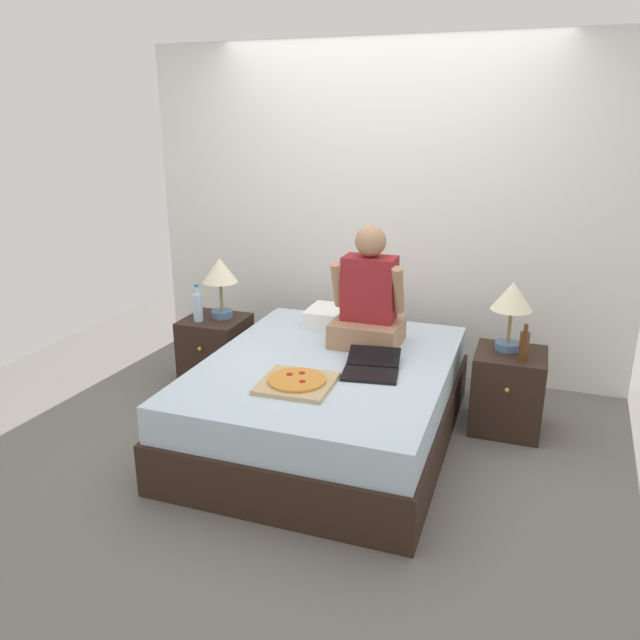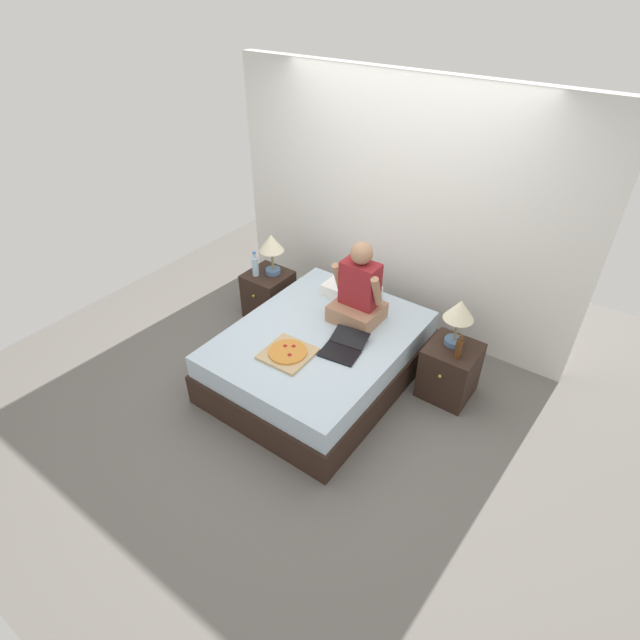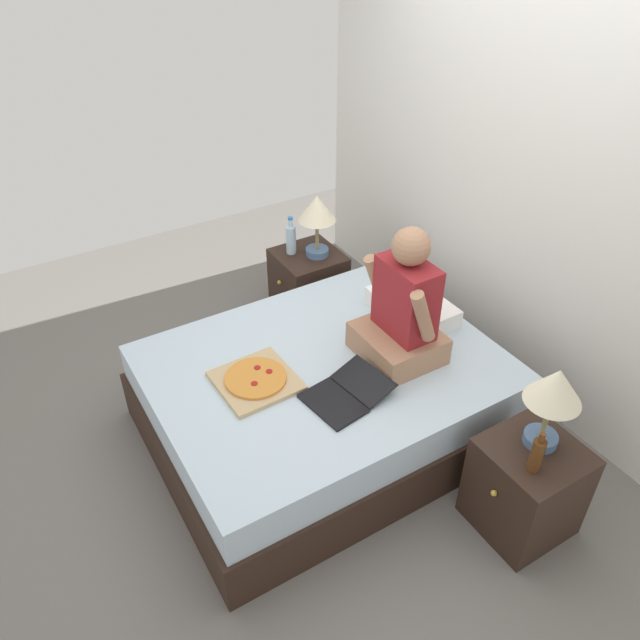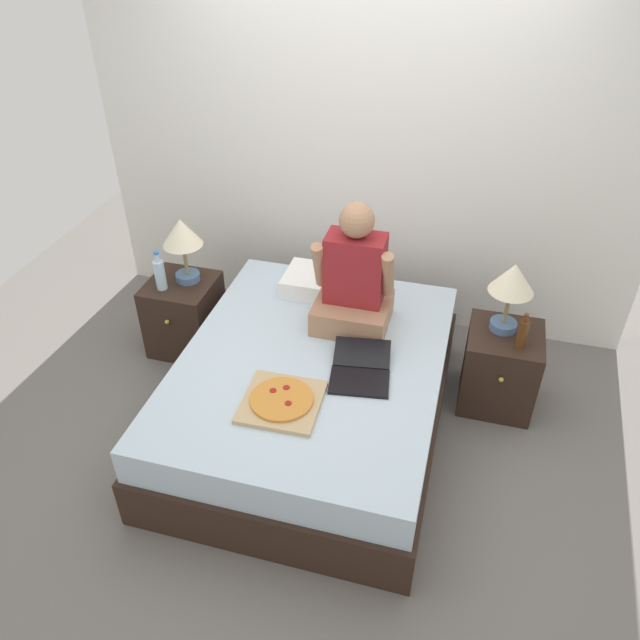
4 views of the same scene
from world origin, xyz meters
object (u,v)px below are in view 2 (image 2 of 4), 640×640
object	(u,v)px
nightstand_right	(449,371)
pizza_box	(288,353)
water_bottle	(255,266)
lamp_on_right_nightstand	(459,313)
lamp_on_left_nightstand	(271,246)
person_seated	(359,292)
nightstand_left	(269,294)
beer_bottle	(459,348)
bed	(320,356)
laptop	(343,348)

from	to	relation	value
nightstand_right	pizza_box	size ratio (longest dim) A/B	1.27
water_bottle	lamp_on_right_nightstand	size ratio (longest dim) A/B	0.61
lamp_on_left_nightstand	person_seated	bearing A→B (deg)	-8.03
nightstand_left	water_bottle	world-z (taller)	water_bottle
lamp_on_left_nightstand	person_seated	xyz separation A→B (m)	(1.17, -0.16, -0.04)
water_bottle	pizza_box	size ratio (longest dim) A/B	0.67
nightstand_right	nightstand_left	bearing A→B (deg)	180.00
nightstand_left	pizza_box	world-z (taller)	pizza_box
lamp_on_right_nightstand	beer_bottle	size ratio (longest dim) A/B	1.96
water_bottle	person_seated	world-z (taller)	person_seated
lamp_on_left_nightstand	water_bottle	distance (m)	0.28
beer_bottle	person_seated	bearing A→B (deg)	-179.13
lamp_on_left_nightstand	pizza_box	xyz separation A→B (m)	(0.98, -0.96, -0.31)
bed	laptop	xyz separation A→B (m)	(0.30, -0.07, 0.29)
nightstand_right	person_seated	bearing A→B (deg)	-172.85
nightstand_left	lamp_on_right_nightstand	size ratio (longest dim) A/B	1.17
nightstand_left	laptop	xyz separation A→B (m)	(1.36, -0.58, 0.28)
nightstand_right	laptop	world-z (taller)	laptop
bed	nightstand_left	xyz separation A→B (m)	(-1.06, 0.51, 0.01)
lamp_on_left_nightstand	pizza_box	bearing A→B (deg)	-44.57
nightstand_right	pizza_box	world-z (taller)	pizza_box
bed	lamp_on_left_nightstand	xyz separation A→B (m)	(-1.02, 0.56, 0.60)
nightstand_left	water_bottle	distance (m)	0.39
bed	person_seated	world-z (taller)	person_seated
water_bottle	person_seated	distance (m)	1.30
lamp_on_left_nightstand	person_seated	size ratio (longest dim) A/B	0.58
person_seated	laptop	xyz separation A→B (m)	(0.15, -0.47, -0.27)
lamp_on_right_nightstand	person_seated	xyz separation A→B (m)	(-0.89, -0.16, -0.04)
person_seated	water_bottle	bearing A→B (deg)	178.89
bed	nightstand_right	size ratio (longest dim) A/B	3.66
lamp_on_left_nightstand	lamp_on_right_nightstand	xyz separation A→B (m)	(2.05, 0.00, 0.00)
bed	lamp_on_right_nightstand	size ratio (longest dim) A/B	4.28
nightstand_right	person_seated	size ratio (longest dim) A/B	0.67
lamp_on_left_nightstand	nightstand_left	bearing A→B (deg)	-128.63
nightstand_right	beer_bottle	bearing A→B (deg)	-54.99
nightstand_left	lamp_on_left_nightstand	xyz separation A→B (m)	(0.04, 0.05, 0.59)
pizza_box	person_seated	bearing A→B (deg)	76.48
lamp_on_left_nightstand	lamp_on_right_nightstand	distance (m)	2.05
lamp_on_left_nightstand	laptop	world-z (taller)	lamp_on_left_nightstand
laptop	person_seated	bearing A→B (deg)	107.84
bed	lamp_on_right_nightstand	world-z (taller)	lamp_on_right_nightstand
nightstand_right	lamp_on_right_nightstand	size ratio (longest dim) A/B	1.17
water_bottle	pizza_box	bearing A→B (deg)	-36.86
nightstand_left	pizza_box	size ratio (longest dim) A/B	1.27
beer_bottle	person_seated	size ratio (longest dim) A/B	0.29
laptop	pizza_box	world-z (taller)	laptop
laptop	beer_bottle	bearing A→B (deg)	30.09
nightstand_right	beer_bottle	size ratio (longest dim) A/B	2.29
pizza_box	lamp_on_right_nightstand	bearing A→B (deg)	41.77
nightstand_left	lamp_on_left_nightstand	world-z (taller)	lamp_on_left_nightstand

